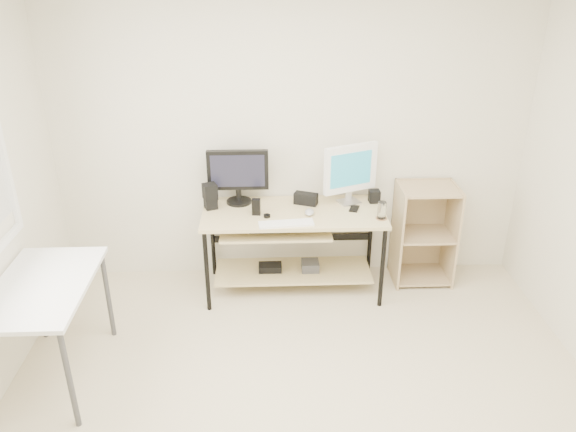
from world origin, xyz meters
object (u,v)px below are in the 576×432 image
Objects in this scene: side_table at (43,295)px; shelf_unit at (423,232)px; white_imac at (350,170)px; audio_controller at (256,207)px; desk at (290,234)px; black_monitor at (238,173)px.

shelf_unit is (2.83, 1.22, -0.22)m from side_table.
audio_controller is (-0.78, -0.21, -0.23)m from white_imac.
white_imac is (0.51, 0.15, 0.51)m from desk.
desk is 0.40m from audio_controller.
white_imac reaches higher than desk.
side_table is 1.95× the size of white_imac.
desk is 1.97m from side_table.
desk is at bearing 173.78° from white_imac.
desk and side_table have the same top height.
shelf_unit is 1.52m from audio_controller.
white_imac is at bearing 16.53° from desk.
shelf_unit is 6.55× the size of audio_controller.
shelf_unit is 0.90m from white_imac.
side_table is at bearing -136.68° from audio_controller.
desk is at bearing 18.67° from audio_controller.
black_monitor reaches higher than side_table.
side_table is at bearing -173.49° from white_imac.
white_imac is (0.93, -0.04, 0.03)m from black_monitor.
shelf_unit is 1.75× the size of white_imac.
side_table is (-1.65, -1.06, 0.13)m from desk.
white_imac is at bearing -2.31° from black_monitor.
desk is 2.95× the size of black_monitor.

